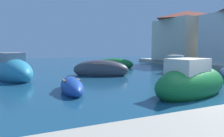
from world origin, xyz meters
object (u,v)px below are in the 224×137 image
moored_boat_2 (13,70)px  moored_boat_6 (191,83)px  moored_boat_3 (72,87)px  moored_boat_4 (101,70)px  moored_boat_7 (178,66)px  waterfront_building_annex (186,36)px  moored_boat_1 (115,64)px

moored_boat_2 → moored_boat_6: 11.93m
moored_boat_3 → moored_boat_4: 6.18m
moored_boat_2 → moored_boat_7: moored_boat_2 is taller
moored_boat_6 → moored_boat_7: bearing=37.7°
moored_boat_6 → moored_boat_2: bearing=117.2°
moored_boat_6 → waterfront_building_annex: (12.86, 14.01, 3.24)m
moored_boat_6 → waterfront_building_annex: size_ratio=0.76×
waterfront_building_annex → moored_boat_1: bearing=-176.0°
moored_boat_2 → waterfront_building_annex: bearing=88.1°
moored_boat_2 → moored_boat_3: bearing=9.8°
moored_boat_6 → moored_boat_7: 9.45m
moored_boat_1 → moored_boat_6: bearing=-68.6°
moored_boat_2 → moored_boat_6: (7.91, -8.94, -0.04)m
moored_boat_3 → moored_boat_4: size_ratio=0.72×
moored_boat_4 → moored_boat_7: 7.41m
moored_boat_6 → moored_boat_3: bearing=135.6°
moored_boat_3 → moored_boat_2: bearing=-150.5°
moored_boat_1 → moored_boat_2: size_ratio=0.71×
moored_boat_1 → moored_boat_7: size_ratio=0.81×
moored_boat_2 → moored_boat_6: bearing=25.9°
moored_boat_1 → waterfront_building_annex: (10.80, 0.75, 3.43)m
moored_boat_4 → moored_boat_1: bearing=86.6°
moored_boat_4 → moored_boat_6: bearing=-47.7°
moored_boat_2 → waterfront_building_annex: 21.62m
moored_boat_2 → moored_boat_3: (2.86, -6.01, -0.35)m
moored_boat_6 → moored_boat_7: moored_boat_6 is taller
moored_boat_1 → moored_boat_2: moored_boat_2 is taller
moored_boat_4 → moored_boat_7: (7.39, -0.58, 0.07)m
moored_boat_7 → moored_boat_6: bearing=-161.7°
moored_boat_2 → moored_boat_3: size_ratio=1.78×
moored_boat_1 → moored_boat_2: 10.87m
moored_boat_3 → moored_boat_6: size_ratio=0.66×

